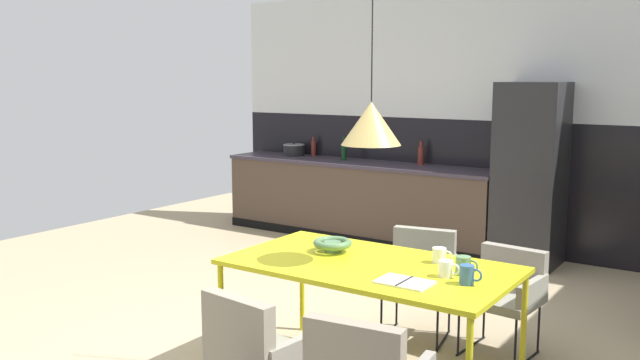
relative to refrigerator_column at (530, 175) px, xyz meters
name	(u,v)px	position (x,y,z in m)	size (l,w,h in m)	color
ground_plane	(285,354)	(-0.65, -3.17, -0.91)	(9.33, 9.33, 0.00)	tan
back_wall_splashback_dark	(479,185)	(-0.65, 0.36, -0.21)	(6.32, 0.12, 1.41)	black
back_wall_panel_upper	(484,54)	(-0.65, 0.36, 1.20)	(6.32, 0.12, 1.41)	silver
kitchen_counter	(357,200)	(-1.99, 0.00, -0.46)	(3.37, 0.63, 0.90)	#48382C
refrigerator_column	(530,175)	(0.00, 0.00, 0.00)	(0.61, 0.60, 1.82)	#232326
dining_table	(369,270)	(0.00, -3.17, -0.21)	(1.72, 0.95, 0.74)	gold
armchair_far_side	(420,267)	(-0.06, -2.33, -0.40)	(0.56, 0.55, 0.77)	gray
armchair_by_stool	(256,346)	(-0.12, -4.10, -0.41)	(0.54, 0.52, 0.79)	gray
armchair_corner_seat	(505,286)	(0.55, -2.29, -0.44)	(0.53, 0.51, 0.71)	gray
fruit_bowl	(332,244)	(-0.34, -3.07, -0.12)	(0.25, 0.25, 0.08)	#4C704C
open_book	(405,282)	(0.36, -3.41, -0.16)	(0.30, 0.20, 0.02)	white
mug_short_terracotta	(464,265)	(0.56, -3.07, -0.12)	(0.13, 0.09, 0.10)	#5B8456
mug_wide_latte	(468,275)	(0.65, -3.23, -0.11)	(0.13, 0.08, 0.11)	#335B93
mug_tall_blue	(440,255)	(0.35, -2.92, -0.12)	(0.13, 0.08, 0.09)	white
mug_dark_espresso	(446,269)	(0.50, -3.17, -0.12)	(0.13, 0.08, 0.09)	white
cooking_pot	(294,150)	(-2.99, 0.12, 0.06)	(0.27, 0.27, 0.16)	black
bottle_vinegar_dark	(313,148)	(-2.77, 0.23, 0.09)	(0.06, 0.06, 0.24)	maroon
bottle_spice_small	(421,155)	(-1.28, 0.19, 0.10)	(0.07, 0.07, 0.26)	maroon
bottle_wine_green	(344,151)	(-2.22, 0.06, 0.10)	(0.07, 0.07, 0.28)	#0F3319
pendant_lamp_over_table_near	(371,123)	(0.00, -3.16, 0.68)	(0.36, 0.36, 1.30)	black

